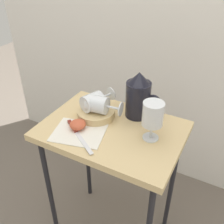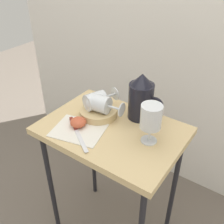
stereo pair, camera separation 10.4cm
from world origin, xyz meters
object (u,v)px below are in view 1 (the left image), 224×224
basket_tray (96,113)px  apple_half_left (78,125)px  knife (76,131)px  pitcher (138,99)px  table (112,143)px  wine_glass_tipped_far (98,105)px  wine_glass_upright (153,116)px  wine_glass_tipped_near (93,101)px

basket_tray → apple_half_left: bearing=-99.1°
basket_tray → knife: bearing=-93.8°
apple_half_left → knife: apple_half_left is taller
pitcher → apple_half_left: 0.28m
table → wine_glass_tipped_far: size_ratio=4.60×
wine_glass_upright → knife: wine_glass_upright is taller
table → wine_glass_tipped_near: (-0.12, 0.05, 0.15)m
wine_glass_tipped_near → wine_glass_tipped_far: (0.03, -0.01, 0.00)m
basket_tray → wine_glass_tipped_near: 0.06m
basket_tray → pitcher: pitcher is taller
table → knife: bearing=-138.5°
table → apple_half_left: size_ratio=10.92×
pitcher → wine_glass_tipped_near: (-0.17, -0.09, -0.01)m
table → apple_half_left: bearing=-148.8°
knife → table: bearing=41.5°
table → wine_glass_tipped_far: 0.18m
wine_glass_tipped_near → wine_glass_tipped_far: size_ratio=1.04×
apple_half_left → knife: (0.01, -0.03, -0.01)m
apple_half_left → knife: bearing=-70.8°
wine_glass_upright → knife: size_ratio=0.81×
wine_glass_upright → wine_glass_tipped_near: size_ratio=0.98×
basket_tray → knife: (-0.01, -0.14, -0.01)m
basket_tray → knife: 0.14m
pitcher → wine_glass_tipped_near: 0.20m
wine_glass_tipped_near → wine_glass_tipped_far: 0.04m
wine_glass_tipped_near → knife: (0.00, -0.15, -0.06)m
table → basket_tray: bearing=158.0°
pitcher → table: bearing=-111.1°
basket_tray → pitcher: size_ratio=0.80×
table → pitcher: size_ratio=3.51×
pitcher → wine_glass_tipped_far: size_ratio=1.31×
basket_tray → knife: basket_tray is taller
basket_tray → knife: size_ratio=0.83×
wine_glass_upright → knife: 0.32m
wine_glass_upright → wine_glass_tipped_far: 0.25m
table → basket_tray: size_ratio=4.39×
basket_tray → table: bearing=-22.0°
wine_glass_tipped_far → knife: wine_glass_tipped_far is taller
knife → pitcher: bearing=55.2°
basket_tray → apple_half_left: 0.12m
wine_glass_upright → apple_half_left: (-0.29, -0.09, -0.08)m
wine_glass_tipped_far → basket_tray: bearing=155.5°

